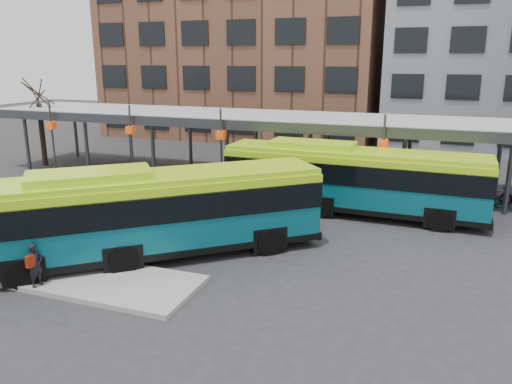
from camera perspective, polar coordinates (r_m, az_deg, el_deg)
name	(u,v)px	position (r m, az deg, el deg)	size (l,w,h in m)	color
ground	(191,259)	(19.65, -7.39, -7.59)	(120.00, 120.00, 0.00)	#28282B
boarding_island	(21,266)	(20.54, -25.31, -7.69)	(14.00, 3.00, 0.18)	gray
canopy	(287,120)	(30.35, 3.56, 8.21)	(40.00, 6.53, 4.80)	#999B9E
tree	(42,132)	(38.92, -23.27, 6.36)	(1.64, 1.64, 5.60)	black
building_brick	(247,21)	(51.58, -1.04, 18.96)	(26.00, 14.00, 22.00)	brown
bus_front	(151,211)	(19.46, -11.91, -2.16)	(11.76, 10.54, 3.60)	#084F5D
bus_rear	(351,178)	(25.03, 10.85, 1.63)	(12.74, 3.13, 3.49)	#084F5D
pedestrian	(35,265)	(18.14, -23.91, -7.61)	(0.44, 0.62, 1.49)	black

